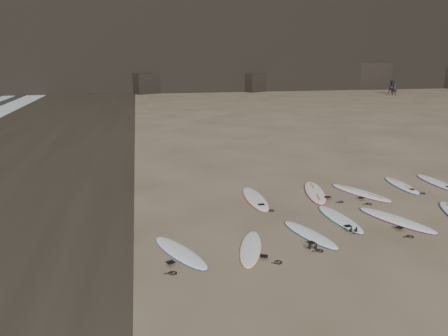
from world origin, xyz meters
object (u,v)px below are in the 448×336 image
object	(u,v)px
surfboard_3	(396,220)
surfboard_9	(437,182)
surfboard_7	(360,192)
surfboard_0	(251,248)
surfboard_6	(315,192)
person_b	(392,87)
surfboard_2	(340,218)
surfboard_5	(255,198)
person_a	(395,88)
surfboard_8	(401,185)
surfboard_1	(310,234)
surfboard_11	(180,252)

from	to	relation	value
surfboard_3	surfboard_9	distance (m)	5.06
surfboard_3	surfboard_7	xyz separation A→B (m)	(0.23, 2.69, -0.00)
surfboard_0	surfboard_9	xyz separation A→B (m)	(8.76, 4.36, 0.00)
surfboard_6	person_b	xyz separation A→B (m)	(24.78, 35.54, 0.76)
surfboard_0	surfboard_2	bearing A→B (deg)	42.88
surfboard_2	surfboard_3	distance (m)	1.72
surfboard_9	person_b	bearing A→B (deg)	60.44
surfboard_0	surfboard_3	world-z (taller)	surfboard_3
surfboard_5	person_a	world-z (taller)	person_a
surfboard_0	surfboard_9	world-z (taller)	surfboard_9
surfboard_2	surfboard_8	xyz separation A→B (m)	(3.93, 2.82, -0.00)
surfboard_5	person_a	size ratio (longest dim) A/B	1.50
surfboard_0	surfboard_6	bearing A→B (deg)	67.73
surfboard_9	person_b	world-z (taller)	person_b
surfboard_2	surfboard_1	bearing A→B (deg)	-150.83
surfboard_3	person_a	distance (m)	42.65
surfboard_1	surfboard_6	distance (m)	3.95
surfboard_7	person_a	distance (m)	40.26
surfboard_3	person_b	bearing A→B (deg)	34.18
surfboard_9	person_a	xyz separation A→B (m)	(18.53, 33.02, 0.85)
surfboard_5	surfboard_11	distance (m)	4.81
surfboard_5	surfboard_9	bearing A→B (deg)	4.06
surfboard_2	surfboard_6	world-z (taller)	surfboard_6
person_a	surfboard_2	bearing A→B (deg)	105.91
surfboard_2	surfboard_8	size ratio (longest dim) A/B	1.05
surfboard_2	surfboard_9	distance (m)	6.21
surfboard_0	person_a	xyz separation A→B (m)	(27.29, 37.38, 0.85)
surfboard_8	person_a	world-z (taller)	person_a
surfboard_2	surfboard_8	bearing A→B (deg)	30.02
surfboard_1	surfboard_6	bearing A→B (deg)	47.56
surfboard_5	surfboard_8	size ratio (longest dim) A/B	1.15
surfboard_1	surfboard_5	size ratio (longest dim) A/B	0.85
person_b	surfboard_11	bearing A→B (deg)	-98.80
surfboard_3	surfboard_6	bearing A→B (deg)	89.91
surfboard_11	surfboard_5	bearing A→B (deg)	25.16
surfboard_11	surfboard_6	bearing A→B (deg)	10.90
surfboard_2	surfboard_7	bearing A→B (deg)	44.31
surfboard_9	person_b	distance (m)	40.37
surfboard_5	person_b	distance (m)	44.95
surfboard_1	surfboard_7	xyz separation A→B (m)	(3.27, 3.22, 0.01)
surfboard_9	surfboard_11	xyz separation A→B (m)	(-10.63, -4.24, -0.00)
surfboard_5	surfboard_7	bearing A→B (deg)	-0.99
surfboard_11	person_a	world-z (taller)	person_a
surfboard_6	surfboard_8	bearing A→B (deg)	16.27
surfboard_7	surfboard_6	bearing A→B (deg)	142.28
surfboard_8	person_a	size ratio (longest dim) A/B	1.30
surfboard_6	surfboard_9	world-z (taller)	surfboard_6
surfboard_3	surfboard_1	bearing A→B (deg)	165.26
surfboard_3	surfboard_5	xyz separation A→B (m)	(-3.76, 2.78, -0.00)
surfboard_6	surfboard_11	xyz separation A→B (m)	(-5.38, -4.02, -0.01)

